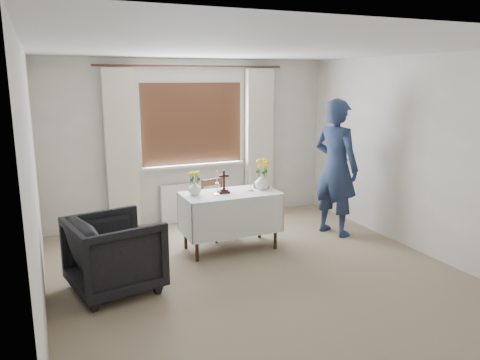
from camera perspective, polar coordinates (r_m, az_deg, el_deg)
name	(u,v)px	position (r m, az deg, el deg)	size (l,w,h in m)	color
ground	(262,278)	(5.39, 2.69, -11.90)	(5.00, 5.00, 0.00)	gray
altar_table	(230,221)	(6.13, -1.19, -5.02)	(1.24, 0.64, 0.76)	white
wooden_chair	(219,209)	(6.55, -2.59, -3.57)	(0.38, 0.38, 0.83)	#572F1D
armchair	(115,254)	(5.14, -15.01, -8.69)	(0.86, 0.89, 0.81)	black
person	(336,168)	(6.74, 11.59, 1.47)	(0.71, 0.46, 1.94)	navy
radiator	(195,202)	(7.41, -5.48, -2.64)	(1.10, 0.10, 0.60)	silver
wooden_cross	(224,182)	(5.98, -1.98, -0.21)	(0.14, 0.10, 0.30)	black
candlestick_left	(217,183)	(5.91, -2.82, -0.31)	(0.09, 0.09, 0.31)	silver
candlestick_right	(251,179)	(6.08, 1.29, 0.08)	(0.09, 0.09, 0.31)	silver
flower_vase_left	(195,188)	(5.93, -5.56, -0.99)	(0.17, 0.17, 0.18)	white
flower_vase_right	(262,182)	(6.20, 2.71, -0.20)	(0.20, 0.20, 0.21)	white
wicker_basket	(261,185)	(6.30, 2.61, -0.57)	(0.22, 0.22, 0.08)	brown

